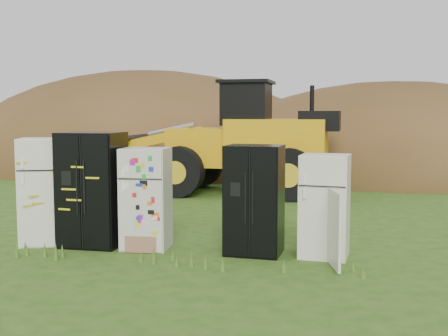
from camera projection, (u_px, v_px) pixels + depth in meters
The scene contains 10 objects.
ground at pixel (177, 249), 9.33m from camera, with size 120.00×120.00×0.00m, color #2A4E15.
fridge_leftmost at pixel (45, 191), 9.69m from camera, with size 0.81×0.78×1.83m, color silver, non-canonical shape.
fridge_black_side at pixel (92, 189), 9.55m from camera, with size 1.01×0.80×1.94m, color black, non-canonical shape.
fridge_sticker at pixel (146, 198), 9.35m from camera, with size 0.75×0.69×1.68m, color silver, non-canonical shape.
fridge_black_right at pixel (254, 200), 8.99m from camera, with size 0.88×0.73×1.75m, color black, non-canonical shape.
fridge_open_door at pixel (325, 206), 8.80m from camera, with size 0.73×0.68×1.62m, color silver, non-canonical shape.
wheel_loader at pixel (219, 137), 15.80m from camera, with size 6.51×2.64×3.15m, color orange, non-canonical shape.
dirt_mound_right at pixel (391, 174), 20.88m from camera, with size 14.35×10.53×6.85m, color #443115.
dirt_mound_left at pixel (145, 166), 23.77m from camera, with size 16.17×12.13×8.05m, color #443115.
dirt_mound_back at pixel (264, 161), 26.42m from camera, with size 15.50×10.33×5.92m, color #443115.
Camera 1 is at (2.61, -8.81, 2.26)m, focal length 45.00 mm.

